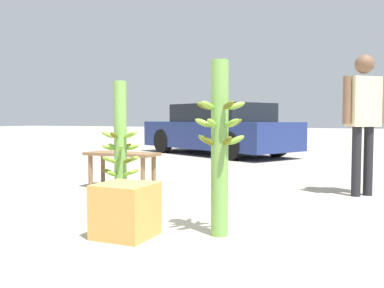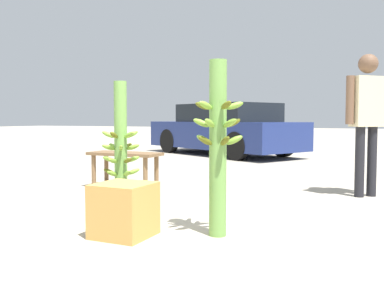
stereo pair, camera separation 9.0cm
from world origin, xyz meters
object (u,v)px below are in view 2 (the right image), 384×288
at_px(vendor_person, 367,111).
at_px(market_bench, 125,159).
at_px(banana_stalk_left, 121,150).
at_px(parked_car, 224,130).
at_px(produce_crate, 124,210).
at_px(banana_stalk_center, 218,145).

xyz_separation_m(vendor_person, market_bench, (-3.00, -0.70, -0.64)).
height_order(banana_stalk_left, parked_car, parked_car).
bearing_deg(banana_stalk_left, parked_car, 102.51).
height_order(market_bench, produce_crate, market_bench).
bearing_deg(banana_stalk_left, market_bench, 122.50).
xyz_separation_m(banana_stalk_center, vendor_person, (1.00, 2.37, 0.30)).
height_order(banana_stalk_left, market_bench, banana_stalk_left).
xyz_separation_m(banana_stalk_left, vendor_person, (2.11, 2.11, 0.39)).
bearing_deg(market_bench, parked_car, 97.18).
relative_size(market_bench, produce_crate, 2.35).
height_order(banana_stalk_center, produce_crate, banana_stalk_center).
bearing_deg(produce_crate, banana_stalk_center, 26.28).
distance_m(market_bench, parked_car, 5.66).
height_order(vendor_person, produce_crate, vendor_person).
height_order(banana_stalk_left, vendor_person, vendor_person).
bearing_deg(banana_stalk_left, produce_crate, -54.14).
bearing_deg(market_bench, banana_stalk_center, -39.37).
xyz_separation_m(market_bench, parked_car, (-0.66, 5.62, 0.25)).
bearing_deg(produce_crate, parked_car, 104.65).
distance_m(banana_stalk_center, produce_crate, 0.92).
distance_m(parked_car, produce_crate, 7.89).
relative_size(banana_stalk_center, parked_car, 0.30).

